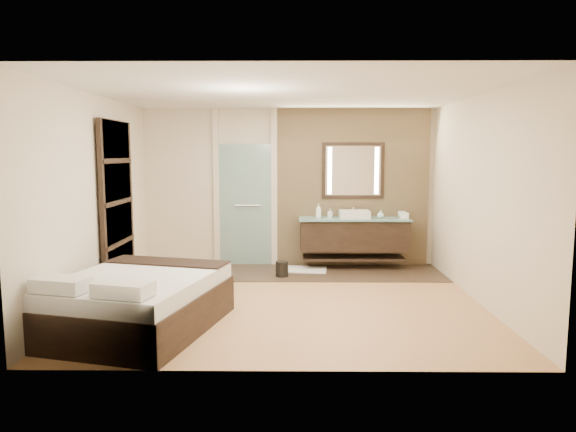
{
  "coord_description": "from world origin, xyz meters",
  "views": [
    {
      "loc": [
        0.08,
        -6.64,
        1.93
      ],
      "look_at": [
        0.0,
        0.6,
        1.06
      ],
      "focal_mm": 32.0,
      "sensor_mm": 36.0,
      "label": 1
    }
  ],
  "objects_px": {
    "mirror_unit": "(353,171)",
    "bed": "(136,302)",
    "vanity": "(354,235)",
    "waste_bin": "(282,269)"
  },
  "relations": [
    {
      "from": "bed",
      "to": "waste_bin",
      "type": "bearing_deg",
      "value": 71.67
    },
    {
      "from": "mirror_unit",
      "to": "bed",
      "type": "bearing_deg",
      "value": -129.71
    },
    {
      "from": "mirror_unit",
      "to": "waste_bin",
      "type": "bearing_deg",
      "value": -144.29
    },
    {
      "from": "vanity",
      "to": "mirror_unit",
      "type": "height_order",
      "value": "mirror_unit"
    },
    {
      "from": "mirror_unit",
      "to": "bed",
      "type": "relative_size",
      "value": 0.47
    },
    {
      "from": "vanity",
      "to": "bed",
      "type": "distance_m",
      "value": 4.14
    },
    {
      "from": "vanity",
      "to": "mirror_unit",
      "type": "relative_size",
      "value": 1.75
    },
    {
      "from": "mirror_unit",
      "to": "waste_bin",
      "type": "relative_size",
      "value": 4.25
    },
    {
      "from": "bed",
      "to": "vanity",
      "type": "bearing_deg",
      "value": 62.19
    },
    {
      "from": "bed",
      "to": "waste_bin",
      "type": "relative_size",
      "value": 9.03
    }
  ]
}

